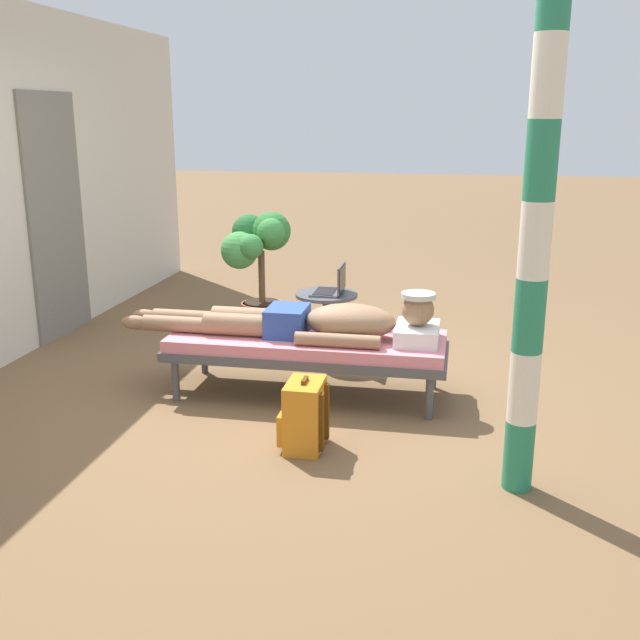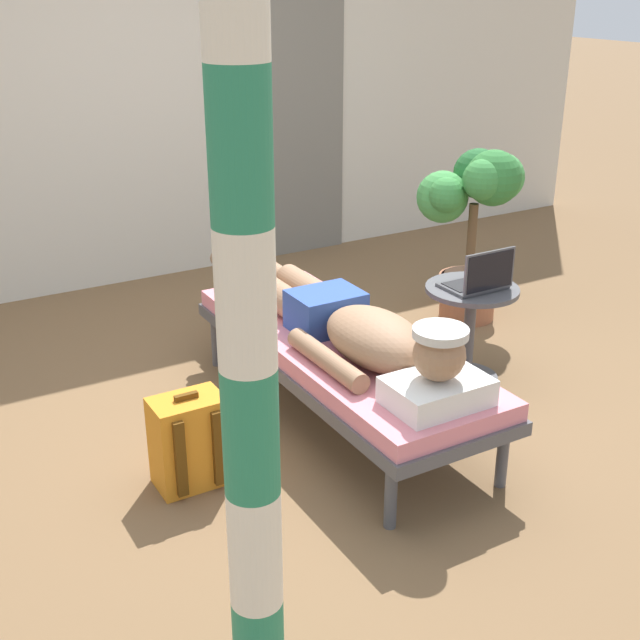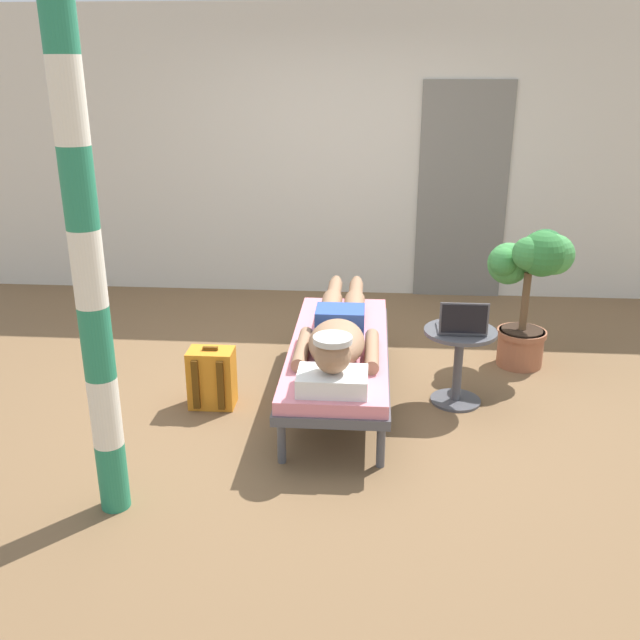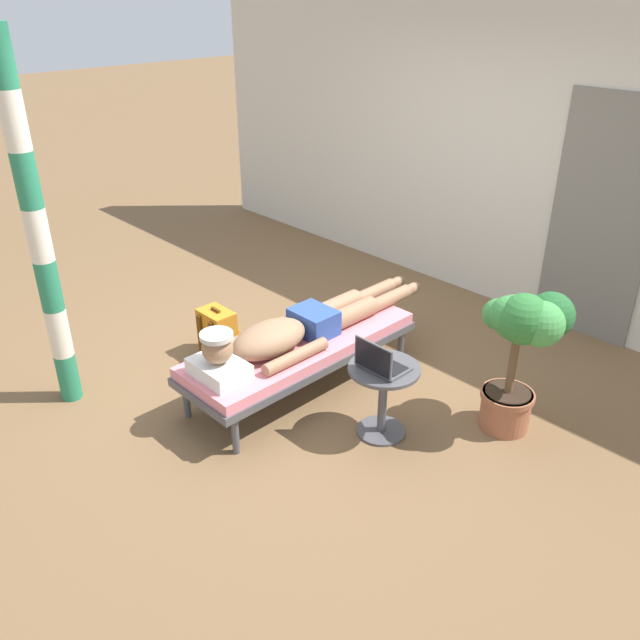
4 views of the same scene
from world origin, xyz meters
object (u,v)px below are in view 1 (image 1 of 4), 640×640
(laptop, at_px, (333,286))
(backpack, at_px, (304,416))
(person_reclining, at_px, (316,322))
(side_table, at_px, (326,314))
(porch_post, at_px, (535,240))
(lounge_chair, at_px, (307,346))
(potted_plant, at_px, (259,254))

(laptop, height_order, backpack, laptop)
(person_reclining, distance_m, side_table, 0.82)
(side_table, xyz_separation_m, laptop, (0.00, -0.05, 0.23))
(person_reclining, bearing_deg, porch_post, -130.77)
(lounge_chair, relative_size, laptop, 6.06)
(laptop, bearing_deg, backpack, -175.76)
(laptop, distance_m, backpack, 1.69)
(potted_plant, relative_size, porch_post, 0.41)
(side_table, relative_size, laptop, 1.69)
(person_reclining, distance_m, porch_post, 1.84)
(lounge_chair, xyz_separation_m, backpack, (-0.84, -0.16, -0.15))
(backpack, distance_m, porch_post, 1.62)
(porch_post, bearing_deg, person_reclining, 49.23)
(person_reclining, height_order, backpack, person_reclining)
(person_reclining, relative_size, side_table, 4.15)
(side_table, bearing_deg, person_reclining, -174.36)
(laptop, height_order, potted_plant, potted_plant)
(person_reclining, distance_m, potted_plant, 1.59)
(side_table, distance_m, porch_post, 2.50)
(lounge_chair, bearing_deg, person_reclining, -90.00)
(potted_plant, bearing_deg, laptop, -127.72)
(backpack, height_order, potted_plant, potted_plant)
(lounge_chair, height_order, potted_plant, potted_plant)
(side_table, relative_size, porch_post, 0.20)
(side_table, bearing_deg, laptop, -90.00)
(porch_post, bearing_deg, potted_plant, 39.54)
(backpack, relative_size, porch_post, 0.17)
(lounge_chair, xyz_separation_m, laptop, (0.80, -0.04, 0.24))
(backpack, bearing_deg, porch_post, -102.20)
(side_table, height_order, laptop, laptop)
(potted_plant, bearing_deg, porch_post, -140.46)
(porch_post, bearing_deg, backpack, 77.80)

